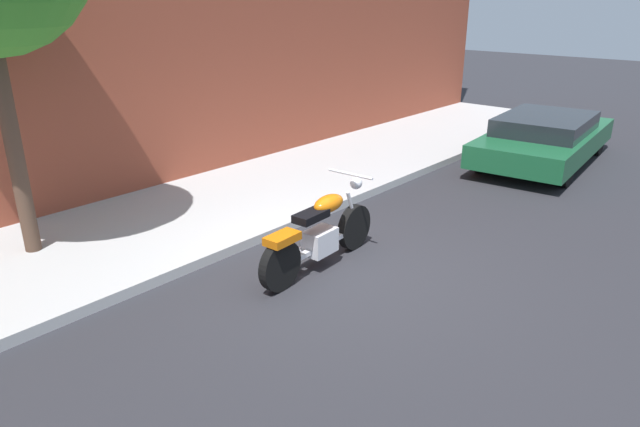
% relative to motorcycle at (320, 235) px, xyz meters
% --- Properties ---
extents(ground_plane, '(60.00, 60.00, 0.00)m').
position_rel_motorcycle_xyz_m(ground_plane, '(0.04, -0.32, -0.46)').
color(ground_plane, '#28282D').
extents(sidewalk, '(23.07, 3.04, 0.14)m').
position_rel_motorcycle_xyz_m(sidewalk, '(0.04, 2.65, -0.39)').
color(sidewalk, '#B0B0B0').
rests_on(sidewalk, ground).
extents(motorcycle, '(2.18, 0.70, 1.13)m').
position_rel_motorcycle_xyz_m(motorcycle, '(0.00, 0.00, 0.00)').
color(motorcycle, black).
rests_on(motorcycle, ground).
extents(parked_car_green, '(4.51, 2.25, 1.03)m').
position_rel_motorcycle_xyz_m(parked_car_green, '(6.80, -0.28, 0.09)').
color(parked_car_green, black).
rests_on(parked_car_green, ground).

